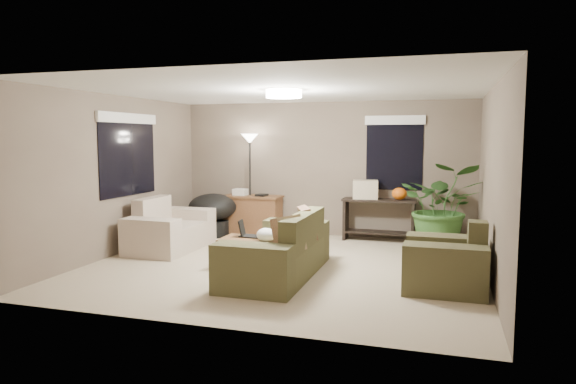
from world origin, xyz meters
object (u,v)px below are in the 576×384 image
(armchair, at_px, (446,265))
(desk, at_px, (253,215))
(papasan_chair, at_px, (213,211))
(cat_scratching_post, at_px, (455,266))
(main_sofa, at_px, (280,254))
(floor_lamp, at_px, (250,151))
(houseplant, at_px, (442,216))
(coffee_table, at_px, (256,243))
(loveseat, at_px, (169,231))
(console_table, at_px, (379,216))

(armchair, xyz_separation_m, desk, (-3.51, 2.61, 0.08))
(papasan_chair, height_order, cat_scratching_post, papasan_chair)
(main_sofa, distance_m, floor_lamp, 3.31)
(papasan_chair, relative_size, houseplant, 0.68)
(main_sofa, distance_m, cat_scratching_post, 2.25)
(armchair, height_order, papasan_chair, armchair)
(floor_lamp, bearing_deg, papasan_chair, -148.11)
(coffee_table, bearing_deg, floor_lamp, 113.02)
(papasan_chair, height_order, floor_lamp, floor_lamp)
(main_sofa, relative_size, cat_scratching_post, 4.40)
(armchair, relative_size, cat_scratching_post, 2.00)
(coffee_table, xyz_separation_m, desk, (-0.94, 2.34, 0.02))
(papasan_chair, distance_m, houseplant, 4.12)
(floor_lamp, bearing_deg, main_sofa, -61.33)
(desk, xyz_separation_m, cat_scratching_post, (3.61, -2.32, -0.16))
(armchair, distance_m, coffee_table, 2.58)
(floor_lamp, bearing_deg, loveseat, -116.39)
(loveseat, relative_size, cat_scratching_post, 3.20)
(papasan_chair, bearing_deg, floor_lamp, 31.89)
(cat_scratching_post, bearing_deg, coffee_table, -179.64)
(loveseat, bearing_deg, houseplant, 16.38)
(loveseat, relative_size, papasan_chair, 1.64)
(console_table, distance_m, houseplant, 1.17)
(loveseat, distance_m, console_table, 3.67)
(loveseat, height_order, papasan_chair, loveseat)
(papasan_chair, bearing_deg, console_table, 8.53)
(main_sofa, relative_size, coffee_table, 2.20)
(coffee_table, distance_m, floor_lamp, 2.88)
(armchair, height_order, floor_lamp, floor_lamp)
(console_table, bearing_deg, armchair, -67.32)
(houseplant, bearing_deg, cat_scratching_post, -85.07)
(desk, distance_m, cat_scratching_post, 4.30)
(papasan_chair, bearing_deg, desk, 25.47)
(loveseat, relative_size, desk, 1.45)
(loveseat, relative_size, coffee_table, 1.60)
(desk, bearing_deg, loveseat, -119.20)
(armchair, bearing_deg, console_table, 112.68)
(papasan_chair, bearing_deg, armchair, -28.68)
(loveseat, height_order, floor_lamp, floor_lamp)
(loveseat, relative_size, floor_lamp, 0.84)
(coffee_table, distance_m, console_table, 2.85)
(loveseat, xyz_separation_m, desk, (0.88, 1.58, 0.08))
(armchair, distance_m, houseplant, 2.32)
(loveseat, relative_size, armchair, 1.60)
(loveseat, bearing_deg, papasan_chair, 80.81)
(floor_lamp, relative_size, cat_scratching_post, 3.82)
(coffee_table, height_order, floor_lamp, floor_lamp)
(armchair, distance_m, desk, 4.37)
(main_sofa, height_order, papasan_chair, main_sofa)
(console_table, xyz_separation_m, houseplant, (1.08, -0.44, 0.12))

